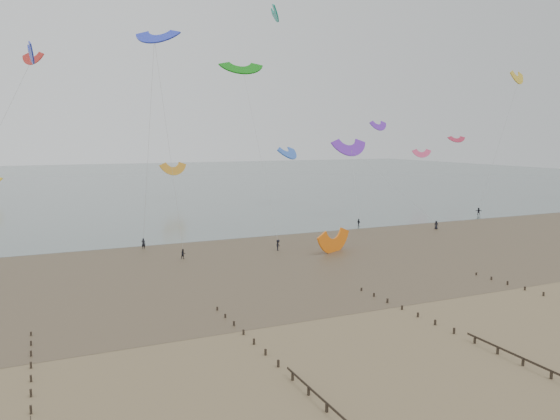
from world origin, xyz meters
The scene contains 6 objects.
ground centered at (0.00, 0.00, 0.00)m, with size 500.00×500.00×0.00m, color brown.
sea_and_shore centered at (-4.08, 34.40, 0.01)m, with size 500.00×665.00×0.03m.
kitesurfer_lead centered at (-15.17, 47.63, 0.91)m, with size 0.67×0.44×1.83m, color black.
kitesurfers centered at (22.44, 46.07, 0.85)m, with size 110.32×19.54×1.83m.
grounded_kite centered at (12.30, 32.82, 0.00)m, with size 7.27×3.81×5.54m, color orange, non-canonical shape.
kites_airborne centered at (-11.46, 89.32, 21.06)m, with size 229.39×105.90×42.82m.
Camera 1 is at (-31.00, -41.63, 18.21)m, focal length 35.00 mm.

